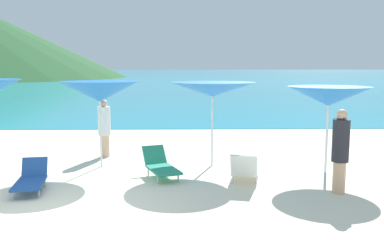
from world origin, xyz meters
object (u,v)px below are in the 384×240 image
Objects in this scene: lounge_chair_5 at (31,179)px; umbrella_4 at (99,92)px; beachgoer_1 at (104,127)px; lounge_chair_7 at (245,169)px; lounge_chair_4 at (160,165)px; beachgoer_0 at (340,149)px; umbrella_6 at (329,96)px; umbrella_5 at (212,90)px.

umbrella_4 is at bearing 53.19° from lounge_chair_5.
lounge_chair_7 is at bearing 39.22° from beachgoer_1.
lounge_chair_4 is 4.16m from beachgoer_0.
beachgoer_0 reaches higher than beachgoer_1.
umbrella_6 is 7.27m from lounge_chair_5.
umbrella_6 is at bearing -15.73° from umbrella_5.
lounge_chair_7 is at bearing -96.66° from beachgoer_0.
beachgoer_1 is at bearing 106.79° from lounge_chair_4.
umbrella_5 is 3.55m from beachgoer_1.
umbrella_5 is 2.47m from lounge_chair_7.
beachgoer_1 reaches higher than lounge_chair_4.
beachgoer_1 is (-3.14, 1.16, -1.18)m from umbrella_5.
umbrella_4 is at bearing -8.32° from beachgoer_1.
umbrella_6 is 1.22× the size of beachgoer_0.
lounge_chair_4 is (-1.34, -1.12, -1.78)m from umbrella_5.
lounge_chair_5 is at bearing -116.83° from umbrella_4.
umbrella_4 is 1.05× the size of umbrella_6.
umbrella_5 is at bearing 18.47° from lounge_chair_4.
umbrella_6 reaches higher than lounge_chair_5.
umbrella_5 is 2.96m from umbrella_6.
lounge_chair_5 is 1.00× the size of lounge_chair_7.
umbrella_4 is 1.28× the size of beachgoer_0.
lounge_chair_7 is (3.67, -1.54, -1.72)m from umbrella_4.
beachgoer_0 is (2.54, -2.48, -1.13)m from umbrella_5.
umbrella_4 is 2.63m from lounge_chair_4.
beachgoer_0 is (3.88, -1.36, 0.66)m from lounge_chair_4.
lounge_chair_7 is at bearing -34.38° from lounge_chair_4.
umbrella_5 is at bearing 54.70° from beachgoer_1.
umbrella_6 reaches higher than beachgoer_0.
umbrella_4 reaches higher than umbrella_5.
beachgoer_0 reaches higher than lounge_chair_4.
umbrella_5 is 3.73m from beachgoer_0.
umbrella_4 is 6.15m from beachgoer_0.
umbrella_6 is (2.85, -0.80, -0.13)m from umbrella_5.
lounge_chair_7 reaches higher than lounge_chair_5.
lounge_chair_5 is 0.81× the size of beachgoer_1.
umbrella_4 is 1.34× the size of beachgoer_1.
umbrella_5 is at bearing -54.06° from lounge_chair_7.
lounge_chair_5 is at bearing -73.42° from beachgoer_0.
lounge_chair_4 is 1.12× the size of lounge_chair_7.
lounge_chair_5 is 4.80m from lounge_chair_7.
lounge_chair_5 is (-4.09, -2.19, -1.81)m from umbrella_5.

